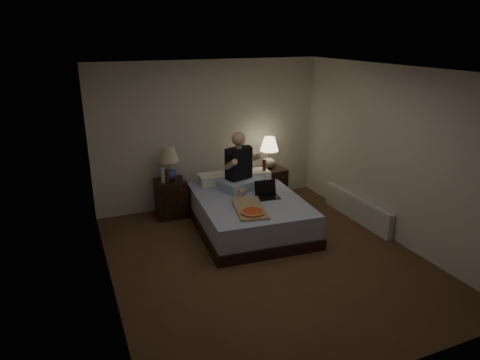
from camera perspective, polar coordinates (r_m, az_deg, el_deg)
name	(u,v)px	position (r m, az deg, el deg)	size (l,w,h in m)	color
floor	(266,259)	(5.91, 3.45, -10.47)	(4.00, 4.50, 0.00)	brown
ceiling	(270,70)	(5.16, 4.01, 14.44)	(4.00, 4.50, 0.00)	white
wall_back	(210,134)	(7.41, -4.08, 6.09)	(4.00, 2.50, 0.00)	silver
wall_front	(392,251)	(3.69, 19.59, -8.95)	(4.00, 2.50, 0.00)	silver
wall_left	(103,194)	(4.90, -17.76, -1.75)	(4.50, 2.50, 0.00)	silver
wall_right	(393,155)	(6.52, 19.68, 3.17)	(4.50, 2.50, 0.00)	silver
bed	(249,213)	(6.68, 1.15, -4.37)	(1.53, 2.04, 0.51)	#5169A2
nightstand_left	(171,198)	(7.18, -9.18, -2.40)	(0.48, 0.43, 0.63)	black
nightstand_right	(270,185)	(7.67, 4.03, -0.74)	(0.49, 0.44, 0.64)	black
lamp_left	(169,164)	(7.01, -9.44, 2.18)	(0.32, 0.32, 0.56)	#273F91
lamp_right	(269,153)	(7.51, 3.90, 3.64)	(0.32, 0.32, 0.56)	gray
water_bottle	(163,175)	(6.94, -10.22, 0.63)	(0.07, 0.07, 0.25)	silver
soda_can	(183,178)	(7.02, -7.64, 0.33)	(0.07, 0.07, 0.10)	#A8A7A3
beer_bottle_left	(167,176)	(6.92, -9.66, 0.52)	(0.06, 0.06, 0.23)	#562B0C
beer_bottle_right	(264,165)	(7.35, 3.25, 1.96)	(0.06, 0.06, 0.23)	#5E260D
person	(241,161)	(6.80, 0.10, 2.52)	(0.66, 0.52, 0.93)	black
laptop	(268,190)	(6.54, 3.74, -1.39)	(0.34, 0.28, 0.24)	black
pizza_box	(253,213)	(5.94, 1.71, -4.38)	(0.40, 0.76, 0.08)	tan
radiator	(357,209)	(7.22, 15.34, -3.71)	(0.10, 1.60, 0.40)	silver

